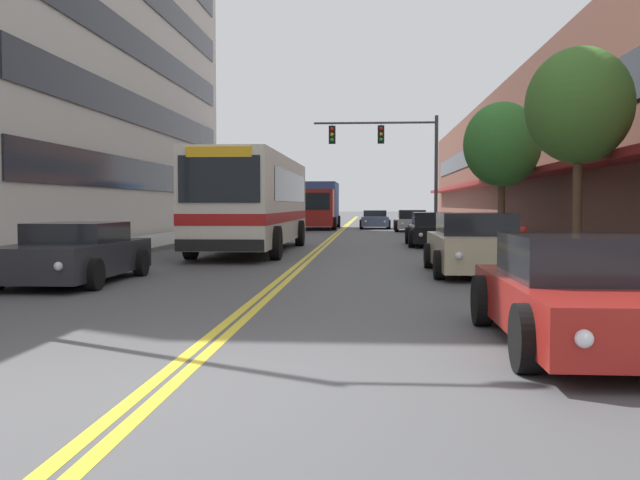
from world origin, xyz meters
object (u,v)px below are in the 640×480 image
at_px(car_black_parked_right_mid, 433,230).
at_px(car_silver_parked_right_far, 412,221).
at_px(traffic_signal_mast, 393,150).
at_px(fire_hydrant, 523,243).
at_px(box_truck, 318,205).
at_px(car_red_parked_right_foreground, 584,295).
at_px(car_beige_parked_right_end, 476,246).
at_px(city_bus, 255,199).
at_px(street_tree_right_mid, 579,106).
at_px(car_charcoal_parked_left_near, 75,254).
at_px(street_tree_right_far, 502,145).
at_px(car_slate_blue_moving_lead, 375,220).
at_px(car_dark_grey_parked_left_far, 249,225).

bearing_deg(car_black_parked_right_mid, car_silver_parked_right_far, 89.88).
bearing_deg(traffic_signal_mast, fire_hydrant, -80.41).
relative_size(car_black_parked_right_mid, box_truck, 0.56).
height_order(car_red_parked_right_foreground, car_beige_parked_right_end, car_beige_parked_right_end).
xyz_separation_m(city_bus, car_beige_parked_right_end, (6.50, -7.74, -1.16)).
bearing_deg(street_tree_right_mid, car_beige_parked_right_end, -144.57).
height_order(car_silver_parked_right_far, traffic_signal_mast, traffic_signal_mast).
bearing_deg(car_charcoal_parked_left_near, car_red_parked_right_foreground, -35.42).
xyz_separation_m(car_black_parked_right_mid, street_tree_right_far, (2.48, -0.89, 3.26)).
relative_size(car_silver_parked_right_far, box_truck, 0.53).
bearing_deg(city_bus, car_black_parked_right_mid, 29.21).
bearing_deg(city_bus, box_truck, 88.85).
relative_size(car_beige_parked_right_end, street_tree_right_mid, 0.84).
xyz_separation_m(car_slate_blue_moving_lead, street_tree_right_mid, (5.09, -29.20, 3.58)).
relative_size(car_charcoal_parked_left_near, car_silver_parked_right_far, 1.09).
height_order(city_bus, car_red_parked_right_foreground, city_bus).
bearing_deg(street_tree_right_far, fire_hydrant, -96.08).
relative_size(city_bus, car_silver_parked_right_far, 2.78).
height_order(car_charcoal_parked_left_near, car_black_parked_right_mid, car_black_parked_right_mid).
bearing_deg(fire_hydrant, box_truck, 105.17).
bearing_deg(car_black_parked_right_mid, car_dark_grey_parked_left_far, 136.41).
height_order(car_slate_blue_moving_lead, box_truck, box_truck).
xyz_separation_m(car_charcoal_parked_left_near, traffic_signal_mast, (7.28, 22.48, 3.82)).
distance_m(car_black_parked_right_mid, car_silver_parked_right_far, 15.23).
relative_size(car_dark_grey_parked_left_far, street_tree_right_far, 0.80).
xyz_separation_m(car_beige_parked_right_end, traffic_signal_mast, (-1.35, 20.00, 3.75)).
height_order(city_bus, box_truck, city_bus).
distance_m(city_bus, car_charcoal_parked_left_near, 10.51).
height_order(traffic_signal_mast, fire_hydrant, traffic_signal_mast).
bearing_deg(box_truck, car_beige_parked_right_end, -78.86).
bearing_deg(car_charcoal_parked_left_near, car_silver_parked_right_far, 73.45).
relative_size(car_black_parked_right_mid, car_beige_parked_right_end, 0.95).
distance_m(car_black_parked_right_mid, street_tree_right_far, 4.20).
relative_size(city_bus, street_tree_right_far, 2.19).
relative_size(car_silver_parked_right_far, traffic_signal_mast, 0.66).
relative_size(city_bus, car_dark_grey_parked_left_far, 2.75).
height_order(car_beige_parked_right_end, box_truck, box_truck).
bearing_deg(fire_hydrant, street_tree_right_mid, -19.05).
distance_m(car_silver_parked_right_far, traffic_signal_mast, 7.73).
xyz_separation_m(car_red_parked_right_foreground, street_tree_right_mid, (2.92, 10.65, 3.57)).
distance_m(car_red_parked_right_foreground, car_black_parked_right_mid, 19.95).
relative_size(car_dark_grey_parked_left_far, fire_hydrant, 4.86).
bearing_deg(car_silver_parked_right_far, street_tree_right_mid, -83.30).
bearing_deg(car_silver_parked_right_far, car_black_parked_right_mid, -90.12).
distance_m(car_charcoal_parked_left_near, street_tree_right_mid, 12.88).
height_order(car_black_parked_right_mid, box_truck, box_truck).
height_order(car_red_parked_right_foreground, car_black_parked_right_mid, car_black_parked_right_mid).
bearing_deg(street_tree_right_far, car_charcoal_parked_left_near, -130.58).
height_order(street_tree_right_far, fire_hydrant, street_tree_right_far).
distance_m(car_beige_parked_right_end, traffic_signal_mast, 20.39).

